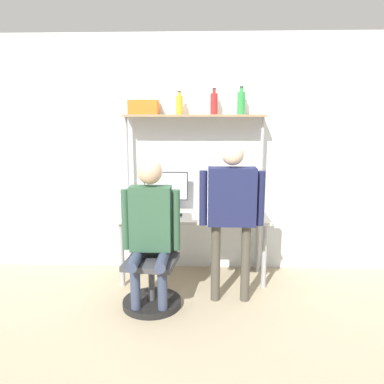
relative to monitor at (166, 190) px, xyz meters
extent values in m
plane|color=tan|center=(0.32, -0.50, -0.98)|extent=(12.00, 12.00, 0.00)
cube|color=silver|center=(0.32, 0.17, 0.37)|extent=(8.00, 0.06, 2.70)
cube|color=beige|center=(0.32, -0.17, -0.26)|extent=(1.62, 0.62, 0.03)
cylinder|color=#A5A5AA|center=(-0.43, -0.42, -0.63)|extent=(0.05, 0.05, 0.70)
cylinder|color=#A5A5AA|center=(1.07, -0.42, -0.63)|extent=(0.05, 0.05, 0.70)
cylinder|color=#A5A5AA|center=(-0.43, 0.08, -0.63)|extent=(0.05, 0.05, 0.70)
cylinder|color=#A5A5AA|center=(1.07, 0.08, -0.63)|extent=(0.05, 0.05, 0.70)
cube|color=#997A56|center=(0.32, 0.00, 0.82)|extent=(1.54, 0.27, 0.02)
cylinder|color=#B2B2B7|center=(-0.43, 0.00, -0.07)|extent=(0.04, 0.04, 1.81)
cylinder|color=#B2B2B7|center=(1.07, 0.00, -0.07)|extent=(0.04, 0.04, 1.81)
cylinder|color=#333338|center=(0.00, 0.00, -0.24)|extent=(0.23, 0.23, 0.01)
cylinder|color=#333338|center=(0.00, 0.00, -0.17)|extent=(0.06, 0.06, 0.13)
cube|color=#333338|center=(0.00, 0.00, 0.04)|extent=(0.50, 0.01, 0.32)
cube|color=silver|center=(0.00, 0.00, 0.04)|extent=(0.48, 0.02, 0.30)
cube|color=silver|center=(-0.10, -0.27, -0.24)|extent=(0.36, 0.20, 0.01)
cube|color=black|center=(-0.10, -0.28, -0.24)|extent=(0.30, 0.11, 0.00)
cube|color=silver|center=(-0.10, -0.20, -0.15)|extent=(0.36, 0.08, 0.19)
cube|color=navy|center=(-0.10, -0.21, -0.15)|extent=(0.31, 0.06, 0.17)
cube|color=silver|center=(0.17, -0.22, -0.24)|extent=(0.07, 0.15, 0.01)
cube|color=black|center=(0.17, -0.22, -0.24)|extent=(0.06, 0.13, 0.00)
cylinder|color=black|center=(-0.06, -0.85, -0.95)|extent=(0.56, 0.56, 0.06)
cylinder|color=#4C4C51|center=(-0.06, -0.85, -0.74)|extent=(0.06, 0.06, 0.36)
cube|color=#3F3F44|center=(-0.06, -0.85, -0.53)|extent=(0.52, 0.52, 0.05)
cube|color=#3F3F44|center=(-0.03, -0.64, -0.28)|extent=(0.42, 0.09, 0.45)
cylinder|color=#38425B|center=(-0.18, -1.02, -0.74)|extent=(0.09, 0.09, 0.47)
cylinder|color=#38425B|center=(0.07, -1.02, -0.74)|extent=(0.09, 0.09, 0.47)
cylinder|color=#38425B|center=(-0.18, -0.99, -0.46)|extent=(0.10, 0.38, 0.10)
cylinder|color=#38425B|center=(0.07, -0.99, -0.46)|extent=(0.10, 0.38, 0.10)
cube|color=#33593F|center=(-0.06, -0.82, -0.12)|extent=(0.38, 0.20, 0.60)
cylinder|color=#33593F|center=(-0.29, -0.82, -0.13)|extent=(0.08, 0.08, 0.57)
cylinder|color=#33593F|center=(0.18, -0.82, -0.13)|extent=(0.08, 0.08, 0.57)
sphere|color=#D8AD8C|center=(-0.06, -0.82, 0.32)|extent=(0.23, 0.23, 0.23)
cylinder|color=#4C473D|center=(0.55, -0.70, -0.59)|extent=(0.09, 0.09, 0.77)
cylinder|color=#4C473D|center=(0.84, -0.70, -0.59)|extent=(0.09, 0.09, 0.77)
cube|color=#1E234C|center=(0.70, -0.70, 0.07)|extent=(0.45, 0.20, 0.55)
cylinder|color=#1E234C|center=(0.43, -0.70, 0.05)|extent=(0.08, 0.08, 0.52)
cylinder|color=#1E234C|center=(0.97, -0.70, 0.05)|extent=(0.08, 0.08, 0.52)
sphere|color=beige|center=(0.70, -0.70, 0.47)|extent=(0.21, 0.21, 0.21)
cylinder|color=gold|center=(0.16, 0.00, 0.94)|extent=(0.08, 0.08, 0.20)
cylinder|color=gold|center=(0.16, 0.00, 1.05)|extent=(0.03, 0.03, 0.04)
cylinder|color=black|center=(0.16, 0.00, 1.08)|extent=(0.04, 0.04, 0.01)
cylinder|color=maroon|center=(0.54, 0.00, 0.95)|extent=(0.08, 0.08, 0.22)
cylinder|color=maroon|center=(0.54, 0.00, 1.08)|extent=(0.04, 0.04, 0.04)
cylinder|color=black|center=(0.54, 0.00, 1.11)|extent=(0.04, 0.04, 0.01)
cylinder|color=#2D8C3F|center=(0.83, 0.00, 0.95)|extent=(0.09, 0.09, 0.24)
cylinder|color=#2D8C3F|center=(0.83, 0.00, 1.09)|extent=(0.04, 0.04, 0.04)
cylinder|color=black|center=(0.83, 0.00, 1.12)|extent=(0.04, 0.04, 0.01)
cube|color=#D1661E|center=(-0.23, 0.00, 0.91)|extent=(0.32, 0.23, 0.15)
camera|label=1|loc=(0.45, -4.16, 0.78)|focal=35.00mm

